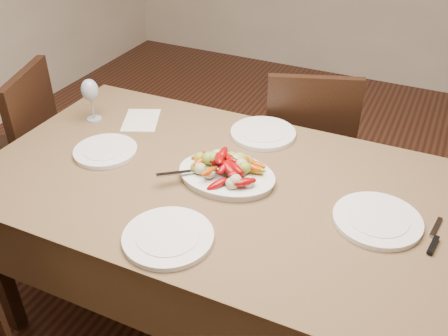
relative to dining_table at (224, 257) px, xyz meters
name	(u,v)px	position (x,y,z in m)	size (l,w,h in m)	color
dining_table	(224,257)	(0.00, 0.00, 0.00)	(1.84, 1.04, 0.76)	brown
chair_far	(306,147)	(0.08, 0.82, 0.10)	(0.42, 0.42, 0.95)	black
chair_left	(7,160)	(-1.23, 0.06, 0.10)	(0.42, 0.42, 0.95)	black
serving_platter	(227,177)	(0.00, 0.02, 0.39)	(0.36, 0.26, 0.02)	white
roasted_vegetables	(227,164)	(0.00, 0.02, 0.45)	(0.29, 0.20, 0.09)	#820406
serving_spoon	(206,169)	(-0.06, -0.02, 0.43)	(0.28, 0.06, 0.03)	#9EA0A8
plate_left	(106,151)	(-0.52, -0.02, 0.39)	(0.25, 0.25, 0.02)	white
plate_right	(377,220)	(0.56, 0.01, 0.39)	(0.29, 0.29, 0.02)	white
plate_far	(263,133)	(0.00, 0.38, 0.39)	(0.28, 0.28, 0.02)	white
plate_near	(168,237)	(-0.02, -0.36, 0.39)	(0.29, 0.29, 0.02)	white
wine_glass	(91,99)	(-0.74, 0.19, 0.48)	(0.08, 0.08, 0.20)	#8C99A5
menu_card	(141,120)	(-0.54, 0.27, 0.38)	(0.15, 0.21, 0.00)	silver
table_knife	(434,237)	(0.74, 0.01, 0.38)	(0.02, 0.20, 0.01)	#9EA0A8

